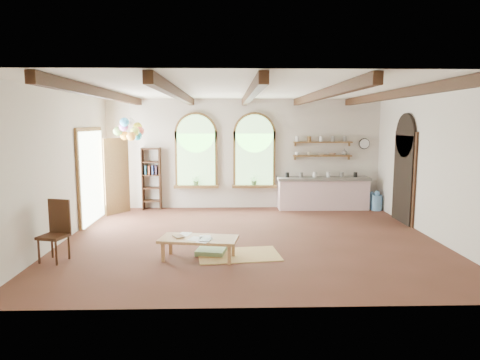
{
  "coord_description": "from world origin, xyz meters",
  "views": [
    {
      "loc": [
        -0.47,
        -9.06,
        2.52
      ],
      "look_at": [
        -0.2,
        0.6,
        1.22
      ],
      "focal_mm": 32.0,
      "sensor_mm": 36.0,
      "label": 1
    }
  ],
  "objects_px": {
    "coffee_table": "(199,240)",
    "side_chair": "(55,244)",
    "balloon_cluster": "(130,130)",
    "kitchen_counter": "(323,193)"
  },
  "relations": [
    {
      "from": "coffee_table",
      "to": "balloon_cluster",
      "type": "distance_m",
      "value": 4.62
    },
    {
      "from": "side_chair",
      "to": "balloon_cluster",
      "type": "xyz_separation_m",
      "value": [
        0.61,
        3.69,
        2.0
      ]
    },
    {
      "from": "kitchen_counter",
      "to": "side_chair",
      "type": "relative_size",
      "value": 2.39
    },
    {
      "from": "kitchen_counter",
      "to": "side_chair",
      "type": "height_order",
      "value": "side_chair"
    },
    {
      "from": "coffee_table",
      "to": "balloon_cluster",
      "type": "height_order",
      "value": "balloon_cluster"
    },
    {
      "from": "kitchen_counter",
      "to": "coffee_table",
      "type": "xyz_separation_m",
      "value": [
        -3.32,
        -4.56,
        -0.12
      ]
    },
    {
      "from": "coffee_table",
      "to": "side_chair",
      "type": "distance_m",
      "value": 2.62
    },
    {
      "from": "kitchen_counter",
      "to": "balloon_cluster",
      "type": "distance_m",
      "value": 5.72
    },
    {
      "from": "side_chair",
      "to": "kitchen_counter",
      "type": "bearing_deg",
      "value": 37.69
    },
    {
      "from": "coffee_table",
      "to": "side_chair",
      "type": "bearing_deg",
      "value": -179.36
    }
  ]
}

